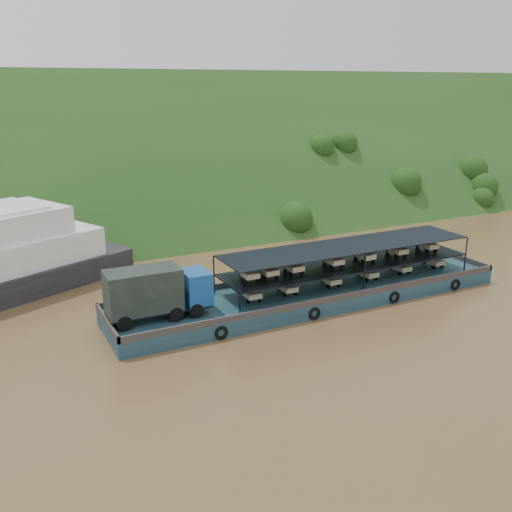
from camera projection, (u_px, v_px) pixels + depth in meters
name	position (u px, v px, depth m)	size (l,w,h in m)	color
ground	(292.00, 297.00, 49.98)	(160.00, 160.00, 0.00)	brown
hillside	(164.00, 216.00, 80.75)	(140.00, 28.00, 28.00)	#193C15
cargo_barge	(294.00, 291.00, 47.69)	(35.00, 7.18, 5.11)	#133142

